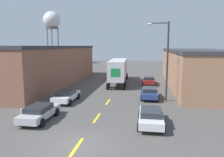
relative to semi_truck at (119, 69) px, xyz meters
name	(u,v)px	position (x,y,z in m)	size (l,w,h in m)	color
ground_plane	(77,146)	(0.37, -23.21, -2.35)	(160.00, 160.00, 0.00)	#4C4947
road_centerline	(97,118)	(0.37, -17.83, -2.35)	(0.20, 13.60, 0.01)	yellow
warehouse_left	(34,65)	(-13.73, -2.42, 0.74)	(13.06, 27.78, 6.18)	brown
warehouse_right	(197,68)	(12.24, -0.34, 0.47)	(8.60, 26.07, 5.63)	#9E7051
semi_truck	(119,69)	(0.00, 0.00, 0.00)	(3.31, 12.76, 3.96)	#B21919
parked_car_right_far	(149,80)	(4.94, -0.38, -1.64)	(2.02, 4.55, 1.31)	maroon
parked_car_right_near	(151,116)	(4.94, -18.81, -1.64)	(2.02, 4.55, 1.31)	silver
parked_car_left_far	(66,95)	(-4.20, -12.96, -1.64)	(2.02, 4.55, 1.31)	silver
parked_car_right_mid	(150,92)	(4.94, -9.89, -1.64)	(2.02, 4.55, 1.31)	navy
parked_car_left_near	(39,112)	(-4.20, -19.16, -1.64)	(2.02, 4.55, 1.31)	#B2B2B7
water_tower	(52,21)	(-27.36, 35.91, 12.18)	(5.80, 5.80, 17.63)	#47474C
street_lamp	(165,57)	(6.51, -11.00, 2.66)	(2.37, 0.32, 8.74)	#2D2D30
fire_hydrant	(22,114)	(-5.79, -19.16, -1.87)	(0.22, 0.22, 0.96)	silver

